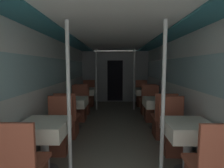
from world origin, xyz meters
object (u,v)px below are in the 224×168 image
object	(u,v)px
chair_right_far_0	(174,136)
chair_right_near_2	(147,105)
dining_table_left_1	(74,103)
chair_left_far_2	(89,98)
chair_left_near_2	(83,105)
dining_table_right_0	(188,131)
chair_left_far_1	(79,110)
dining_table_right_1	(157,104)
support_pole_left_2	(96,79)
chair_left_far_0	(58,135)
chair_right_near_1	(163,124)
dining_table_left_0	(44,131)
dining_table_left_2	(86,92)
support_pole_left_0	(69,99)
chair_left_near_1	(68,123)
support_pole_right_2	(134,79)
dining_table_right_2	(145,92)
support_pole_right_0	(163,99)
chair_right_far_1	(152,110)
chair_right_far_2	(142,98)

from	to	relation	value
chair_right_far_0	chair_right_near_2	world-z (taller)	same
dining_table_left_1	chair_left_far_2	size ratio (longest dim) A/B	0.76
chair_left_near_2	dining_table_right_0	bearing A→B (deg)	-56.12
chair_left_far_1	chair_left_near_2	xyz separation A→B (m)	(0.00, 0.64, 0.00)
dining_table_right_0	dining_table_right_1	xyz separation A→B (m)	(0.00, 1.78, 0.00)
dining_table_left_1	chair_left_far_1	world-z (taller)	chair_left_far_1
support_pole_left_2	dining_table_right_1	bearing A→B (deg)	-47.21
dining_table_left_1	chair_left_far_1	size ratio (longest dim) A/B	0.76
chair_left_far_0	dining_table_left_1	world-z (taller)	chair_left_far_0
chair_left_far_2	chair_right_near_1	bearing A→B (deg)	124.44
support_pole_left_2	dining_table_left_0	bearing A→B (deg)	-95.74
dining_table_left_2	chair_right_near_2	xyz separation A→B (m)	(2.01, -0.57, -0.30)
support_pole_left_0	chair_left_near_1	bearing A→B (deg)	106.52
support_pole_right_2	chair_right_far_0	bearing A→B (deg)	-83.16
chair_left_far_0	dining_table_right_0	bearing A→B (deg)	164.07
chair_left_near_2	support_pole_right_2	xyz separation A→B (m)	(1.65, 0.57, 0.76)
chair_left_far_1	dining_table_right_2	xyz separation A→B (m)	(2.01, 1.21, 0.30)
support_pole_left_0	chair_right_near_2	world-z (taller)	support_pole_left_0
dining_table_right_0	support_pole_left_0	bearing A→B (deg)	180.00
chair_left_far_1	chair_left_far_2	size ratio (longest dim) A/B	1.00
support_pole_left_2	chair_right_far_0	bearing A→B (deg)	-61.12
chair_left_near_2	dining_table_right_0	distance (m)	3.62
chair_left_far_1	support_pole_right_0	xyz separation A→B (m)	(1.65, -2.36, 0.76)
dining_table_left_0	dining_table_right_2	distance (m)	4.10
chair_left_far_1	chair_right_far_1	distance (m)	2.01
dining_table_right_0	chair_right_far_2	bearing A→B (deg)	90.00
support_pole_right_0	chair_right_near_2	xyz separation A→B (m)	(0.36, 3.00, -0.76)
dining_table_left_0	chair_left_far_0	size ratio (longest dim) A/B	0.76
dining_table_right_1	chair_left_near_1	bearing A→B (deg)	-164.07
dining_table_left_0	dining_table_right_2	world-z (taller)	same
chair_right_near_1	dining_table_right_2	world-z (taller)	chair_right_near_1
dining_table_right_2	support_pole_right_2	bearing A→B (deg)	180.00
chair_left_near_1	chair_right_far_2	world-z (taller)	same
chair_left_far_1	chair_right_near_2	bearing A→B (deg)	-162.44
chair_left_far_2	support_pole_right_2	distance (m)	1.91
chair_left_far_0	chair_right_far_2	size ratio (longest dim) A/B	1.00
dining_table_left_1	dining_table_right_0	size ratio (longest dim) A/B	1.00
chair_left_far_1	chair_right_far_2	xyz separation A→B (m)	(2.01, 1.78, 0.00)
chair_left_far_2	dining_table_right_0	world-z (taller)	chair_left_far_2
support_pole_right_2	chair_right_near_1	bearing A→B (deg)	-81.34
dining_table_right_1	chair_right_far_2	distance (m)	2.38
chair_right_near_1	chair_right_near_2	world-z (taller)	same
support_pole_right_0	dining_table_right_0	bearing A→B (deg)	-0.00
support_pole_right_0	dining_table_right_2	xyz separation A→B (m)	(0.36, 3.57, -0.45)
chair_right_far_1	dining_table_left_0	bearing A→B (deg)	49.55
dining_table_right_0	chair_right_far_1	world-z (taller)	chair_right_far_1
dining_table_left_2	chair_right_far_0	xyz separation A→B (m)	(2.01, -3.00, -0.30)
dining_table_right_0	support_pole_right_2	distance (m)	3.62
support_pole_left_0	chair_left_far_1	size ratio (longest dim) A/B	2.19
chair_left_far_1	support_pole_right_2	world-z (taller)	support_pole_right_2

